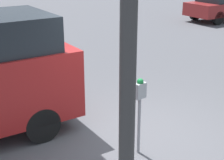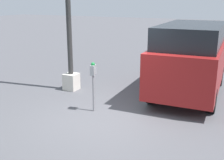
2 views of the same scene
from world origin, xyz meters
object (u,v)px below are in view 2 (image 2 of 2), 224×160
parking_meter_near (93,76)px  lamp_post (69,39)px  parking_meter_far (164,40)px  parked_van (191,57)px

parking_meter_near → lamp_post: (1.33, 1.62, 0.70)m
parking_meter_near → parking_meter_far: size_ratio=0.91×
lamp_post → parked_van: size_ratio=1.18×
parking_meter_far → lamp_post: size_ratio=0.28×
lamp_post → parked_van: lamp_post is taller
parking_meter_far → parked_van: size_ratio=0.33×
parked_van → parking_meter_far: bearing=24.5°
lamp_post → parked_van: (1.31, -3.63, -0.51)m
parking_meter_near → lamp_post: 2.21m
parking_meter_far → parking_meter_near: bearing=169.3°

